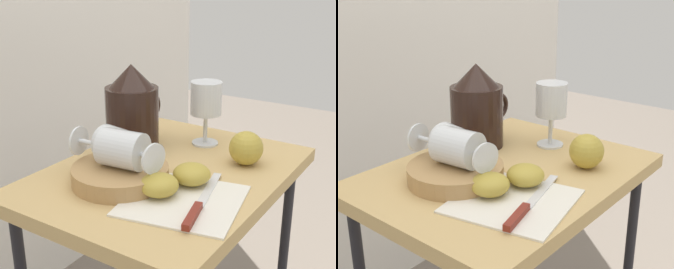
{
  "view_description": "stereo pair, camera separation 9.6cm",
  "coord_description": "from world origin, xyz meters",
  "views": [
    {
      "loc": [
        -0.76,
        -0.49,
        1.08
      ],
      "look_at": [
        0.0,
        0.0,
        0.76
      ],
      "focal_mm": 49.39,
      "sensor_mm": 36.0,
      "label": 1
    },
    {
      "loc": [
        -0.7,
        -0.57,
        1.08
      ],
      "look_at": [
        0.0,
        0.0,
        0.76
      ],
      "focal_mm": 49.39,
      "sensor_mm": 36.0,
      "label": 2
    }
  ],
  "objects": [
    {
      "name": "knife",
      "position": [
        -0.12,
        -0.14,
        0.69
      ],
      "size": [
        0.23,
        0.07,
        0.01
      ],
      "color": "silver",
      "rests_on": "linen_napkin"
    },
    {
      "name": "linen_napkin",
      "position": [
        -0.1,
        -0.1,
        0.68
      ],
      "size": [
        0.24,
        0.24,
        0.0
      ],
      "primitive_type": "cube",
      "rotation": [
        0.0,
        0.0,
        0.2
      ],
      "color": "silver",
      "rests_on": "table"
    },
    {
      "name": "wine_glass_tipped_far",
      "position": [
        -0.1,
        0.04,
        0.75
      ],
      "size": [
        0.08,
        0.16,
        0.08
      ],
      "color": "silver",
      "rests_on": "basket_tray"
    },
    {
      "name": "apple_half_left",
      "position": [
        -0.11,
        -0.05,
        0.7
      ],
      "size": [
        0.07,
        0.07,
        0.04
      ],
      "primitive_type": "ellipsoid",
      "color": "#B29938",
      "rests_on": "linen_napkin"
    },
    {
      "name": "apple_whole",
      "position": [
        0.12,
        -0.12,
        0.71
      ],
      "size": [
        0.07,
        0.07,
        0.07
      ],
      "primitive_type": "sphere",
      "color": "#B29938",
      "rests_on": "table"
    },
    {
      "name": "wine_glass_upright",
      "position": [
        0.18,
        0.01,
        0.78
      ],
      "size": [
        0.07,
        0.07,
        0.16
      ],
      "color": "silver",
      "rests_on": "table"
    },
    {
      "name": "pitcher",
      "position": [
        0.07,
        0.15,
        0.76
      ],
      "size": [
        0.18,
        0.13,
        0.2
      ],
      "color": "black",
      "rests_on": "table"
    },
    {
      "name": "wine_glass_tipped_near",
      "position": [
        -0.09,
        0.06,
        0.75
      ],
      "size": [
        0.09,
        0.15,
        0.07
      ],
      "color": "silver",
      "rests_on": "basket_tray"
    },
    {
      "name": "table",
      "position": [
        0.0,
        0.0,
        0.61
      ],
      "size": [
        0.6,
        0.45,
        0.68
      ],
      "color": "tan",
      "rests_on": "ground_plane"
    },
    {
      "name": "basket_tray",
      "position": [
        -0.1,
        0.05,
        0.7
      ],
      "size": [
        0.19,
        0.19,
        0.03
      ],
      "primitive_type": "cylinder",
      "color": "#AD8451",
      "rests_on": "table"
    },
    {
      "name": "apple_half_right",
      "position": [
        -0.04,
        -0.08,
        0.7
      ],
      "size": [
        0.07,
        0.07,
        0.04
      ],
      "primitive_type": "ellipsoid",
      "color": "#B29938",
      "rests_on": "linen_napkin"
    }
  ]
}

